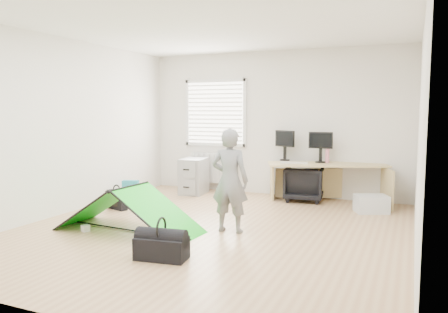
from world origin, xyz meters
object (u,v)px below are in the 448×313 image
at_px(thermos, 327,156).
at_px(office_chair, 304,184).
at_px(filing_cabinet, 194,176).
at_px(desk, 326,183).
at_px(monitor_right, 321,151).
at_px(kite, 129,209).
at_px(person, 230,181).
at_px(monitor_left, 285,150).
at_px(storage_crate, 371,204).
at_px(duffel_bag, 162,248).
at_px(laptop_bag, 117,200).

relative_size(thermos, office_chair, 0.36).
height_order(filing_cabinet, office_chair, filing_cabinet).
relative_size(desk, monitor_right, 4.86).
bearing_deg(desk, office_chair, 161.53).
distance_m(desk, office_chair, 0.39).
relative_size(office_chair, kite, 0.35).
distance_m(thermos, person, 2.61).
distance_m(monitor_left, thermos, 0.78).
bearing_deg(person, storage_crate, -133.90).
xyz_separation_m(desk, duffel_bag, (-1.08, -3.67, -0.22)).
distance_m(monitor_right, person, 2.57).
height_order(monitor_right, duffel_bag, monitor_right).
bearing_deg(duffel_bag, storage_crate, 51.43).
bearing_deg(thermos, duffel_bag, -105.74).
height_order(filing_cabinet, person, person).
xyz_separation_m(office_chair, storage_crate, (1.18, -0.47, -0.17)).
relative_size(thermos, laptop_bag, 0.60).
bearing_deg(person, laptop_bag, -16.11).
distance_m(monitor_right, laptop_bag, 3.57).
xyz_separation_m(thermos, office_chair, (-0.37, -0.12, -0.50)).
bearing_deg(office_chair, duffel_bag, 72.33).
bearing_deg(filing_cabinet, duffel_bag, -74.71).
bearing_deg(desk, kite, -146.11).
bearing_deg(office_chair, monitor_right, -166.50).
distance_m(office_chair, duffel_bag, 3.72).
distance_m(filing_cabinet, monitor_left, 1.82).
bearing_deg(laptop_bag, thermos, 51.02).
bearing_deg(filing_cabinet, office_chair, -1.97).
relative_size(monitor_left, thermos, 1.74).
distance_m(filing_cabinet, kite, 2.73).
relative_size(person, storage_crate, 2.81).
height_order(thermos, storage_crate, thermos).
height_order(person, kite, person).
xyz_separation_m(filing_cabinet, monitor_left, (1.70, 0.35, 0.55)).
distance_m(person, duffel_bag, 1.43).
distance_m(desk, thermos, 0.47).
distance_m(kite, duffel_bag, 1.26).
distance_m(desk, monitor_right, 0.56).
distance_m(monitor_left, office_chair, 0.73).
relative_size(filing_cabinet, monitor_left, 1.61).
xyz_separation_m(kite, duffel_bag, (0.98, -0.77, -0.18)).
bearing_deg(thermos, office_chair, -162.64).
xyz_separation_m(monitor_left, person, (-0.03, -2.53, -0.20)).
height_order(desk, thermos, thermos).
bearing_deg(desk, laptop_bag, -168.54).
height_order(thermos, person, person).
bearing_deg(kite, office_chair, 63.59).
distance_m(monitor_right, kite, 3.59).
relative_size(monitor_left, storage_crate, 0.87).
distance_m(person, storage_crate, 2.55).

